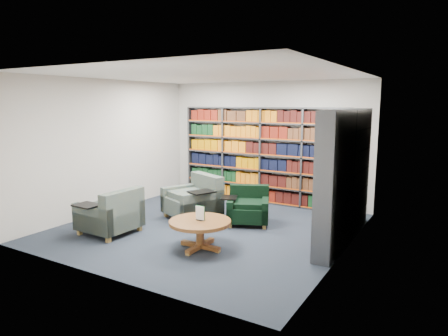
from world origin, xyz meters
The scene contains 7 objects.
room_shell centered at (0.00, 0.00, 1.40)m, with size 5.02×5.02×2.82m.
bookshelf_back centered at (0.00, 2.34, 1.10)m, with size 4.00×0.28×2.20m.
bookshelf_right centered at (2.34, 0.60, 1.10)m, with size 0.28×2.50×2.20m.
chair_teal_left centered at (-0.59, 0.48, 0.35)m, with size 1.27×1.24×0.86m.
chair_green_right centered at (0.49, 0.70, 0.28)m, with size 1.04×1.02×0.70m.
chair_teal_front centered at (-1.28, -1.13, 0.33)m, with size 0.92×1.06×0.81m.
coffee_table centered at (0.48, -0.96, 0.37)m, with size 0.99×0.99×0.70m.
Camera 1 is at (3.92, -6.03, 2.31)m, focal length 32.00 mm.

